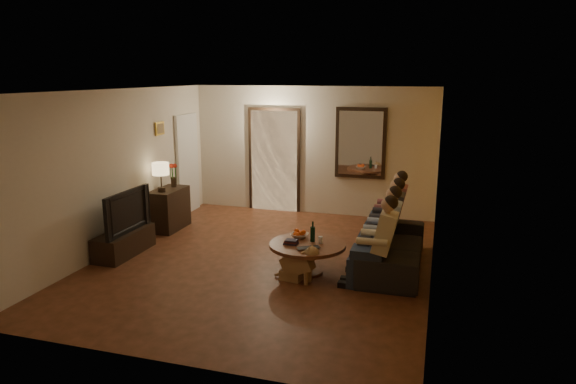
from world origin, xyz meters
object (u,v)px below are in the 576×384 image
(person_c, at_px, (389,222))
(laptop, at_px, (309,249))
(dresser, at_px, (169,209))
(tv, at_px, (122,211))
(tv_stand, at_px, (124,243))
(person_a, at_px, (380,246))
(person_b, at_px, (385,233))
(person_d, at_px, (393,212))
(coffee_table, at_px, (307,258))
(bowl, at_px, (300,235))
(table_lamp, at_px, (161,177))
(sofa, at_px, (393,246))
(dog, at_px, (297,262))
(wine_bottle, at_px, (313,231))

(person_c, bearing_deg, laptop, -128.79)
(dresser, height_order, tv, tv)
(tv_stand, bearing_deg, person_a, -2.92)
(person_b, distance_m, person_d, 1.20)
(coffee_table, xyz_separation_m, bowl, (-0.18, 0.22, 0.26))
(table_lamp, height_order, sofa, table_lamp)
(coffee_table, relative_size, bowl, 4.28)
(dog, bearing_deg, dresser, 159.58)
(tv, bearing_deg, dog, -95.21)
(tv_stand, relative_size, person_a, 0.96)
(person_d, xyz_separation_m, laptop, (-0.96, -1.79, -0.14))
(tv_stand, relative_size, dog, 2.05)
(dresser, distance_m, sofa, 4.25)
(coffee_table, bearing_deg, person_b, 16.52)
(dog, xyz_separation_m, coffee_table, (0.05, 0.35, -0.06))
(sofa, relative_size, laptop, 6.57)
(person_d, height_order, dog, person_d)
(tv, relative_size, dog, 2.08)
(table_lamp, height_order, person_c, table_lamp)
(dresser, xyz_separation_m, person_a, (4.08, -1.66, 0.22))
(dresser, distance_m, person_a, 4.41)
(tv_stand, distance_m, sofa, 4.23)
(dog, bearing_deg, table_lamp, 162.86)
(tv, bearing_deg, person_a, -92.92)
(wine_bottle, bearing_deg, tv, -176.69)
(tv_stand, bearing_deg, person_b, 5.49)
(person_a, relative_size, bowl, 4.63)
(person_d, bearing_deg, laptop, -118.15)
(tv_stand, bearing_deg, person_c, 13.68)
(table_lamp, distance_m, person_d, 4.11)
(person_c, xyz_separation_m, coffee_table, (-1.06, -0.91, -0.38))
(sofa, bearing_deg, person_b, 161.13)
(person_c, bearing_deg, dog, -131.39)
(person_c, bearing_deg, person_d, 90.00)
(person_a, xyz_separation_m, laptop, (-0.96, 0.01, -0.14))
(dresser, height_order, laptop, dresser)
(sofa, distance_m, person_d, 0.95)
(coffee_table, bearing_deg, person_d, 55.01)
(wine_bottle, bearing_deg, dog, -102.89)
(dresser, distance_m, coffee_table, 3.32)
(dresser, bearing_deg, wine_bottle, -22.58)
(table_lamp, distance_m, sofa, 4.27)
(person_a, bearing_deg, sofa, 83.66)
(tv_stand, bearing_deg, sofa, 9.41)
(person_b, distance_m, coffee_table, 1.17)
(sofa, xyz_separation_m, person_c, (-0.10, 0.30, 0.28))
(person_a, relative_size, person_d, 1.00)
(table_lamp, xyz_separation_m, bowl, (2.84, -0.94, -0.55))
(tv, relative_size, laptop, 3.54)
(laptop, bearing_deg, sofa, 7.96)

